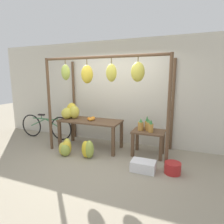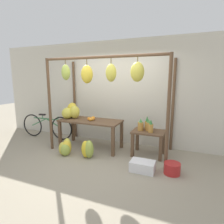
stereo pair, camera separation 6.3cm
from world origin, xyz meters
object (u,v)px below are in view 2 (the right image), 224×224
Objects in this scene: banana_pile_ground_right at (88,149)px; blue_bucket at (172,168)px; fruit_crate_white at (143,166)px; parked_bicycle at (47,126)px; banana_pile_ground_left at (66,148)px; banana_pile_on_table at (72,112)px; orange_pile at (92,119)px; pineapple_cluster at (145,125)px.

banana_pile_ground_right reaches higher than blue_bucket.
parked_bicycle is (-3.18, 0.93, 0.26)m from fruit_crate_white.
banana_pile_ground_right is (0.56, 0.06, 0.04)m from banana_pile_ground_left.
banana_pile_on_table is 1.35× the size of banana_pile_ground_right.
banana_pile_ground_left is 2.42m from blue_bucket.
orange_pile is 0.59× the size of banana_pile_ground_left.
banana_pile_ground_left is at bearing -69.01° from banana_pile_on_table.
orange_pile is at bearing -7.83° from parked_bicycle.
blue_bucket is at bearing -16.27° from orange_pile.
fruit_crate_white is (1.31, -0.14, -0.10)m from banana_pile_ground_right.
fruit_crate_white is (1.50, -0.70, -0.68)m from orange_pile.
fruit_crate_white is 3.32m from parked_bicycle.
pineapple_cluster is 1.95m from banana_pile_ground_left.
banana_pile_ground_left is 0.22× the size of parked_bicycle.
orange_pile is 0.75× the size of blue_bucket.
blue_bucket reaches higher than fruit_crate_white.
banana_pile_ground_right is 1.35× the size of blue_bucket.
orange_pile reaches higher than fruit_crate_white.
banana_pile_on_table reaches higher than banana_pile_ground_left.
banana_pile_ground_left is (-0.37, -0.62, -0.62)m from orange_pile.
pineapple_cluster is at bearing 134.34° from blue_bucket.
orange_pile is 2.24m from blue_bucket.
parked_bicycle reaches higher than blue_bucket.
pineapple_cluster is at bearing -2.22° from parked_bicycle.
pineapple_cluster is 1.44m from banana_pile_ground_right.
parked_bicycle is (-3.72, 0.83, 0.26)m from blue_bucket.
banana_pile_ground_left is 1.57m from parked_bicycle.
banana_pile_ground_right is 2.04m from parked_bicycle.
orange_pile is at bearing -3.60° from banana_pile_on_table.
parked_bicycle reaches higher than banana_pile_ground_right.
pineapple_cluster is at bearing 4.78° from orange_pile.
fruit_crate_white is at bearing -79.68° from pineapple_cluster.
banana_pile_on_table is at bearing 143.57° from banana_pile_ground_right.
banana_pile_on_table is 1.99m from pineapple_cluster.
parked_bicycle is at bearing 177.78° from pineapple_cluster.
blue_bucket is (1.85, -0.03, -0.10)m from banana_pile_ground_right.
pineapple_cluster is at bearing 30.27° from banana_pile_ground_right.
pineapple_cluster is 0.79× the size of fruit_crate_white.
banana_pile_ground_right is (0.19, -0.56, -0.58)m from orange_pile.
banana_pile_on_table is 1.20m from parked_bicycle.
pineapple_cluster is at bearing 23.03° from banana_pile_ground_left.
banana_pile_ground_left is 0.57m from banana_pile_ground_right.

